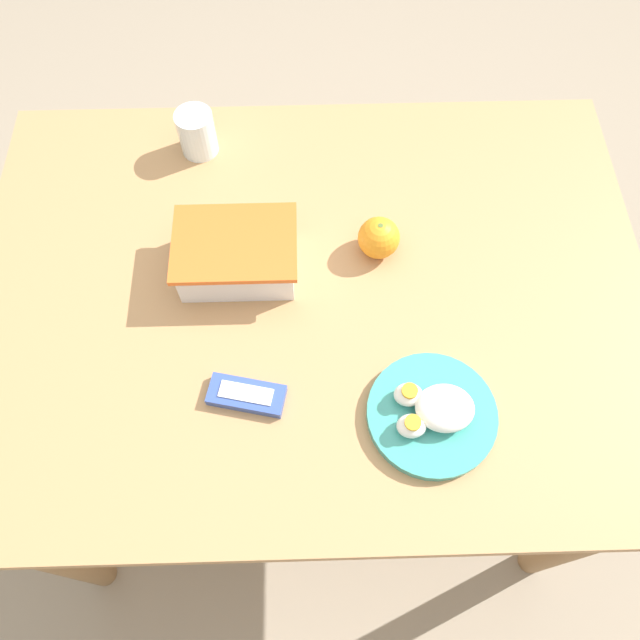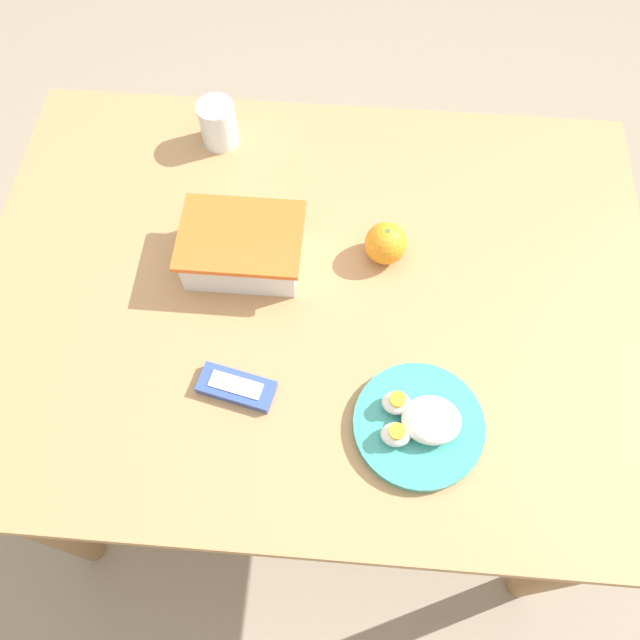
% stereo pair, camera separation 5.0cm
% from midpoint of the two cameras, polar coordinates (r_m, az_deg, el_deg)
% --- Properties ---
extents(ground_plane, '(10.00, 10.00, 0.00)m').
position_cam_midpoint_polar(ground_plane, '(1.77, -1.45, -9.29)').
color(ground_plane, gray).
extents(table, '(1.19, 0.89, 0.74)m').
position_cam_midpoint_polar(table, '(1.18, -2.15, 0.24)').
color(table, '#AD7F51').
rests_on(table, ground_plane).
extents(food_container, '(0.21, 0.16, 0.08)m').
position_cam_midpoint_polar(food_container, '(1.10, -9.13, 5.73)').
color(food_container, white).
rests_on(food_container, table).
extents(orange_fruit, '(0.07, 0.07, 0.07)m').
position_cam_midpoint_polar(orange_fruit, '(1.11, 3.87, 7.45)').
color(orange_fruit, orange).
rests_on(orange_fruit, table).
extents(rice_plate, '(0.21, 0.21, 0.06)m').
position_cam_midpoint_polar(rice_plate, '(0.99, 8.59, -8.44)').
color(rice_plate, teal).
rests_on(rice_plate, table).
extents(candy_bar, '(0.13, 0.08, 0.02)m').
position_cam_midpoint_polar(candy_bar, '(1.01, -8.40, -6.88)').
color(candy_bar, '#334C9E').
rests_on(candy_bar, table).
extents(drinking_glass, '(0.07, 0.07, 0.09)m').
position_cam_midpoint_polar(drinking_glass, '(1.28, -12.55, 16.32)').
color(drinking_glass, silver).
rests_on(drinking_glass, table).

